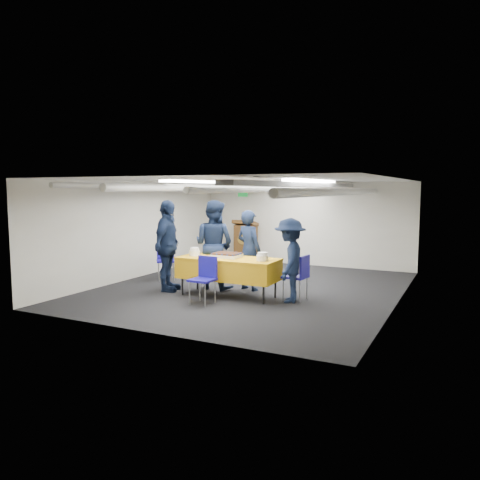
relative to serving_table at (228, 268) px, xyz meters
name	(u,v)px	position (x,y,z in m)	size (l,w,h in m)	color
ground	(251,288)	(0.09, 0.89, -0.56)	(7.00, 7.00, 0.00)	black
room_shell	(263,203)	(0.18, 1.30, 1.25)	(6.00, 7.00, 2.30)	beige
serving_table	(228,268)	(0.00, 0.00, 0.00)	(2.01, 0.82, 0.77)	black
sheet_cake	(227,255)	(-0.05, 0.04, 0.26)	(0.54, 0.42, 0.09)	white
plate_stack_left	(195,252)	(-0.74, -0.05, 0.29)	(0.22, 0.22, 0.16)	white
plate_stack_right	(262,257)	(0.76, -0.05, 0.28)	(0.23, 0.23, 0.16)	white
podium	(246,242)	(-1.51, 3.94, 0.05)	(0.62, 0.53, 1.25)	brown
chair_near	(205,275)	(-0.13, -0.68, -0.03)	(0.44, 0.44, 0.87)	gray
chair_right	(299,273)	(1.37, 0.29, -0.03)	(0.45, 0.45, 0.87)	gray
chair_left	(166,257)	(-2.14, 0.91, -0.03)	(0.59, 0.59, 0.87)	gray
sailor_a	(249,250)	(0.10, 0.74, 0.28)	(0.61, 0.40, 1.68)	black
sailor_b	(214,245)	(-0.62, 0.53, 0.38)	(0.91, 0.71, 1.88)	black
sailor_c	(167,246)	(-1.37, -0.11, 0.39)	(1.11, 0.46, 1.89)	black
sailor_d	(290,260)	(1.24, 0.12, 0.23)	(1.02, 0.59, 1.58)	black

